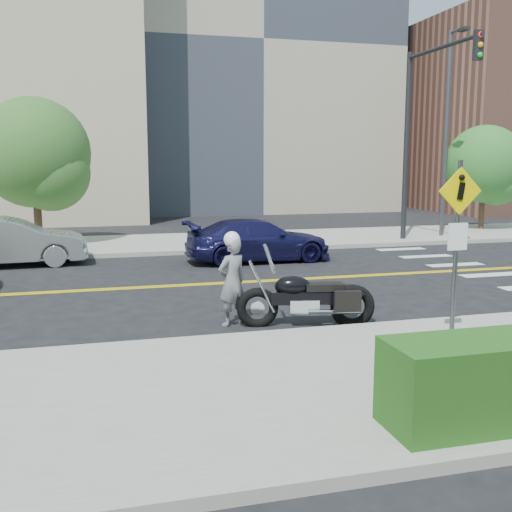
{
  "coord_description": "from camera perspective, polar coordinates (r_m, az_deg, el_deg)",
  "views": [
    {
      "loc": [
        -1.54,
        -14.92,
        3.13
      ],
      "look_at": [
        1.6,
        -3.17,
        1.2
      ],
      "focal_mm": 42.0,
      "sensor_mm": 36.0,
      "label": 1
    }
  ],
  "objects": [
    {
      "name": "building_mid",
      "position": [
        42.57,
        -1.93,
        18.29
      ],
      "size": [
        18.0,
        14.0,
        20.0
      ],
      "primitive_type": "cube",
      "color": "#A39984",
      "rests_on": "ground_plane"
    },
    {
      "name": "sidewalk_far",
      "position": [
        22.67,
        -10.95,
        1.1
      ],
      "size": [
        60.0,
        5.0,
        0.15
      ],
      "primitive_type": "cube",
      "color": "#9E9B91",
      "rests_on": "ground_plane"
    },
    {
      "name": "parked_car_silver",
      "position": [
        19.43,
        -22.37,
        1.25
      ],
      "size": [
        4.52,
        1.77,
        1.47
      ],
      "primitive_type": "imported",
      "rotation": [
        0.0,
        0.0,
        1.62
      ],
      "color": "gray",
      "rests_on": "ground"
    },
    {
      "name": "tree_far_b",
      "position": [
        28.48,
        20.93,
        8.16
      ],
      "size": [
        3.41,
        3.41,
        4.71
      ],
      "rotation": [
        0.0,
        0.0,
        -0.34
      ],
      "color": "#382619",
      "rests_on": "ground"
    },
    {
      "name": "tree_far_a",
      "position": [
        23.24,
        -20.37,
        9.19
      ],
      "size": [
        3.96,
        3.96,
        5.42
      ],
      "rotation": [
        0.0,
        0.0,
        -0.06
      ],
      "color": "#382619",
      "rests_on": "ground"
    },
    {
      "name": "lamp_post",
      "position": [
        25.36,
        17.64,
        10.9
      ],
      "size": [
        0.16,
        0.16,
        8.0
      ],
      "primitive_type": "cylinder",
      "color": "#4C4C51",
      "rests_on": "sidewalk_far"
    },
    {
      "name": "sidewalk_near",
      "position": [
        8.16,
        -3.09,
        -12.96
      ],
      "size": [
        60.0,
        5.0,
        0.15
      ],
      "primitive_type": "cube",
      "color": "#9E9B91",
      "rests_on": "ground_plane"
    },
    {
      "name": "motorcycle",
      "position": [
        11.47,
        4.88,
        -2.83
      ],
      "size": [
        2.67,
        1.27,
        1.56
      ],
      "primitive_type": null,
      "rotation": [
        0.0,
        0.0,
        -0.2
      ],
      "color": "black",
      "rests_on": "ground"
    },
    {
      "name": "motorcyclist",
      "position": [
        11.43,
        -2.29,
        -2.19
      ],
      "size": [
        0.74,
        0.64,
        1.82
      ],
      "rotation": [
        0.0,
        0.0,
        3.59
      ],
      "color": "#A4A4A9",
      "rests_on": "ground"
    },
    {
      "name": "pedestrian_sign",
      "position": [
        10.41,
        18.62,
        2.1
      ],
      "size": [
        0.78,
        0.08,
        3.0
      ],
      "color": "#4C4C51",
      "rests_on": "sidewalk_near"
    },
    {
      "name": "parked_car_blue",
      "position": [
        18.87,
        0.22,
        1.52
      ],
      "size": [
        4.68,
        2.04,
        1.34
      ],
      "primitive_type": "imported",
      "rotation": [
        0.0,
        0.0,
        1.61
      ],
      "color": "#191848",
      "rests_on": "ground"
    },
    {
      "name": "traffic_light",
      "position": [
        23.13,
        15.35,
        12.52
      ],
      "size": [
        0.28,
        4.5,
        7.0
      ],
      "color": "black",
      "rests_on": "sidewalk_far"
    },
    {
      "name": "ground_plane",
      "position": [
        15.32,
        -8.91,
        -2.89
      ],
      "size": [
        120.0,
        120.0,
        0.0
      ],
      "primitive_type": "plane",
      "color": "black",
      "rests_on": "ground"
    }
  ]
}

